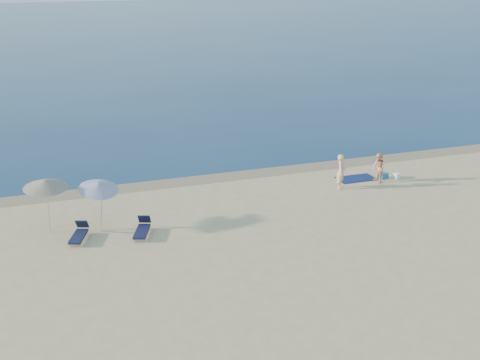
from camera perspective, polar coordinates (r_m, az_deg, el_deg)
The scene contains 11 objects.
sea at distance 110.67m, azimuth -13.64°, elevation 13.79°, with size 240.00×160.00×0.01m, color #0C294B.
wet_sand_strip at distance 32.76m, azimuth 1.25°, elevation 0.65°, with size 240.00×1.60×0.00m, color #847254.
person_left at distance 30.72m, azimuth 9.57°, elevation 0.80°, with size 0.66×0.43×1.80m, color #DCAB7C.
person_right at distance 32.00m, azimuth 13.00°, elevation 1.12°, with size 0.76×0.59×1.56m, color tan.
beach_towel at distance 32.49m, azimuth 10.91°, elevation 0.14°, with size 1.99×1.11×0.03m, color #0E1A46.
white_bag at distance 33.04m, azimuth 14.62°, elevation 0.40°, with size 0.31×0.27×0.27m, color white.
blue_cooler at distance 32.86m, azimuth 13.47°, elevation 0.42°, with size 0.42×0.30×0.30m, color #1E62A5.
umbrella_near at distance 26.13m, azimuth -13.28°, elevation -0.60°, with size 2.20×2.21×2.27m.
umbrella_far at distance 26.24m, azimuth -17.97°, elevation -0.36°, with size 2.17×2.19×2.46m.
lounger_left at distance 25.81m, azimuth -15.01°, elevation -4.98°, with size 0.98×1.61×0.67m.
lounger_right at distance 25.70m, azimuth -9.25°, elevation -4.63°, with size 1.02×1.65×0.69m.
Camera 1 is at (-10.68, -9.62, 10.82)m, focal length 45.00 mm.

